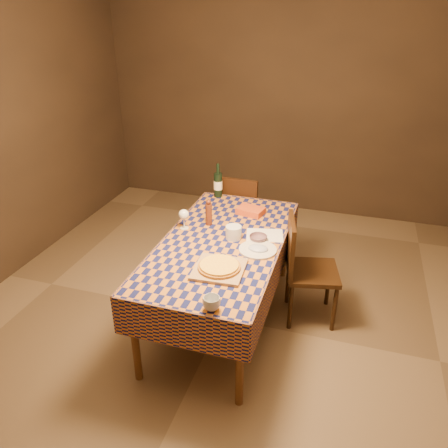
% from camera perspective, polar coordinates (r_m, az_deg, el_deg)
% --- Properties ---
extents(room, '(5.00, 5.10, 2.70)m').
position_cam_1_polar(room, '(3.23, -0.26, 6.75)').
color(room, brown).
rests_on(room, ground).
extents(dining_table, '(0.94, 1.84, 0.77)m').
position_cam_1_polar(dining_table, '(3.51, -0.24, -3.36)').
color(dining_table, brown).
rests_on(dining_table, ground).
extents(cutting_board, '(0.37, 0.37, 0.02)m').
position_cam_1_polar(cutting_board, '(3.10, -0.63, -5.92)').
color(cutting_board, '#A8814F').
rests_on(cutting_board, dining_table).
extents(pizza, '(0.33, 0.33, 0.03)m').
position_cam_1_polar(pizza, '(3.09, -0.63, -5.52)').
color(pizza, '#A2631B').
rests_on(pizza, cutting_board).
extents(pepper_mill, '(0.07, 0.07, 0.23)m').
position_cam_1_polar(pepper_mill, '(3.69, -2.01, 1.45)').
color(pepper_mill, '#4C2111').
rests_on(pepper_mill, dining_table).
extents(bowl, '(0.15, 0.15, 0.04)m').
position_cam_1_polar(bowl, '(3.48, 4.49, -1.86)').
color(bowl, '#614551').
rests_on(bowl, dining_table).
extents(wine_glass, '(0.09, 0.09, 0.17)m').
position_cam_1_polar(wine_glass, '(3.63, -5.28, 1.16)').
color(wine_glass, silver).
rests_on(wine_glass, dining_table).
extents(wine_bottle, '(0.10, 0.10, 0.33)m').
position_cam_1_polar(wine_bottle, '(4.25, -0.78, 5.21)').
color(wine_bottle, black).
rests_on(wine_bottle, dining_table).
extents(deli_tub, '(0.15, 0.15, 0.11)m').
position_cam_1_polar(deli_tub, '(3.49, 1.26, -1.10)').
color(deli_tub, silver).
rests_on(deli_tub, dining_table).
extents(takeout_container, '(0.26, 0.21, 0.06)m').
position_cam_1_polar(takeout_container, '(3.92, 3.50, 1.73)').
color(takeout_container, '#C6481A').
rests_on(takeout_container, dining_table).
extents(white_plate, '(0.37, 0.37, 0.02)m').
position_cam_1_polar(white_plate, '(3.35, 4.43, -3.37)').
color(white_plate, silver).
rests_on(white_plate, dining_table).
extents(tumbler, '(0.14, 0.14, 0.09)m').
position_cam_1_polar(tumbler, '(2.72, -1.64, -10.32)').
color(tumbler, silver).
rests_on(tumbler, dining_table).
extents(flour_patch, '(0.34, 0.29, 0.00)m').
position_cam_1_polar(flour_patch, '(3.58, 5.34, -1.46)').
color(flour_patch, white).
rests_on(flour_patch, dining_table).
extents(flour_bag, '(0.18, 0.16, 0.04)m').
position_cam_1_polar(flour_bag, '(3.34, 4.48, -3.20)').
color(flour_bag, '#A7B4D5').
rests_on(flour_bag, dining_table).
extents(chair_far, '(0.44, 0.45, 0.93)m').
position_cam_1_polar(chair_far, '(4.54, 2.11, 1.58)').
color(chair_far, black).
rests_on(chair_far, ground).
extents(chair_right, '(0.51, 0.50, 0.93)m').
position_cam_1_polar(chair_right, '(3.70, 10.29, -5.22)').
color(chair_right, black).
rests_on(chair_right, ground).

